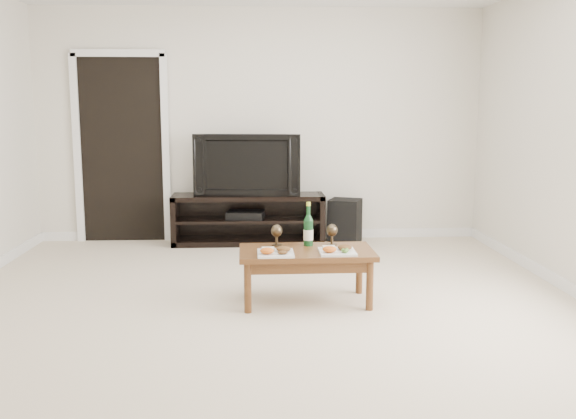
# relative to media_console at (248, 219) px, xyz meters

# --- Properties ---
(floor) EXTENTS (5.50, 5.50, 0.00)m
(floor) POSITION_rel_media_console_xyz_m (0.14, -2.50, -0.28)
(floor) COLOR beige
(floor) RESTS_ON ground
(back_wall) EXTENTS (5.00, 0.04, 2.60)m
(back_wall) POSITION_rel_media_console_xyz_m (0.14, 0.27, 1.02)
(back_wall) COLOR silver
(back_wall) RESTS_ON ground
(doorway) EXTENTS (0.90, 0.02, 2.05)m
(doorway) POSITION_rel_media_console_xyz_m (-1.41, 0.24, 0.75)
(doorway) COLOR black
(doorway) RESTS_ON ground
(media_console) EXTENTS (1.68, 0.45, 0.55)m
(media_console) POSITION_rel_media_console_xyz_m (0.00, 0.00, 0.00)
(media_console) COLOR black
(media_console) RESTS_ON ground
(television) EXTENTS (1.18, 0.28, 0.67)m
(television) POSITION_rel_media_console_xyz_m (0.00, 0.00, 0.61)
(television) COLOR black
(television) RESTS_ON media_console
(av_receiver) EXTENTS (0.44, 0.35, 0.08)m
(av_receiver) POSITION_rel_media_console_xyz_m (-0.03, -0.01, 0.05)
(av_receiver) COLOR black
(av_receiver) RESTS_ON media_console
(subwoofer) EXTENTS (0.42, 0.42, 0.49)m
(subwoofer) POSITION_rel_media_console_xyz_m (1.08, -0.03, -0.03)
(subwoofer) COLOR black
(subwoofer) RESTS_ON ground
(coffee_table) EXTENTS (1.04, 0.58, 0.42)m
(coffee_table) POSITION_rel_media_console_xyz_m (0.47, -2.22, -0.07)
(coffee_table) COLOR brown
(coffee_table) RESTS_ON ground
(plate_left) EXTENTS (0.27, 0.27, 0.07)m
(plate_left) POSITION_rel_media_console_xyz_m (0.22, -2.37, 0.18)
(plate_left) COLOR white
(plate_left) RESTS_ON coffee_table
(plate_right) EXTENTS (0.27, 0.27, 0.07)m
(plate_right) POSITION_rel_media_console_xyz_m (0.69, -2.34, 0.18)
(plate_right) COLOR white
(plate_right) RESTS_ON coffee_table
(wine_bottle) EXTENTS (0.07, 0.07, 0.35)m
(wine_bottle) POSITION_rel_media_console_xyz_m (0.49, -2.07, 0.32)
(wine_bottle) COLOR #103C1A
(wine_bottle) RESTS_ON coffee_table
(goblet_left) EXTENTS (0.09, 0.09, 0.17)m
(goblet_left) POSITION_rel_media_console_xyz_m (0.24, -2.05, 0.23)
(goblet_left) COLOR #3D3121
(goblet_left) RESTS_ON coffee_table
(goblet_right) EXTENTS (0.09, 0.09, 0.17)m
(goblet_right) POSITION_rel_media_console_xyz_m (0.68, -2.06, 0.23)
(goblet_right) COLOR #3D3121
(goblet_right) RESTS_ON coffee_table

